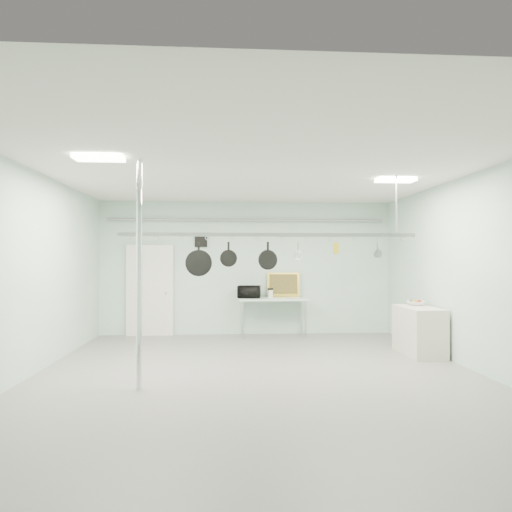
{
  "coord_description": "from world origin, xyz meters",
  "views": [
    {
      "loc": [
        -0.5,
        -7.02,
        1.8
      ],
      "look_at": [
        0.03,
        1.0,
        1.86
      ],
      "focal_mm": 32.0,
      "sensor_mm": 36.0,
      "label": 1
    }
  ],
  "objects": [
    {
      "name": "floor",
      "position": [
        0.0,
        0.0,
        0.0
      ],
      "size": [
        8.0,
        8.0,
        0.0
      ],
      "primitive_type": "plane",
      "color": "gray",
      "rests_on": "ground"
    },
    {
      "name": "ceiling",
      "position": [
        0.0,
        0.0,
        3.19
      ],
      "size": [
        7.0,
        8.0,
        0.02
      ],
      "primitive_type": "cube",
      "color": "silver",
      "rests_on": "back_wall"
    },
    {
      "name": "back_wall",
      "position": [
        0.0,
        3.99,
        1.6
      ],
      "size": [
        7.0,
        0.02,
        3.2
      ],
      "primitive_type": "cube",
      "color": "silver",
      "rests_on": "floor"
    },
    {
      "name": "right_wall",
      "position": [
        3.49,
        0.0,
        1.6
      ],
      "size": [
        0.02,
        8.0,
        3.2
      ],
      "primitive_type": "cube",
      "color": "silver",
      "rests_on": "floor"
    },
    {
      "name": "door",
      "position": [
        -2.3,
        3.94,
        1.05
      ],
      "size": [
        1.1,
        0.1,
        2.2
      ],
      "primitive_type": "cube",
      "color": "silver",
      "rests_on": "floor"
    },
    {
      "name": "wall_vent",
      "position": [
        -1.1,
        3.97,
        2.25
      ],
      "size": [
        0.3,
        0.04,
        0.3
      ],
      "primitive_type": "cube",
      "color": "black",
      "rests_on": "back_wall"
    },
    {
      "name": "conduit_pipe",
      "position": [
        0.0,
        3.9,
        2.75
      ],
      "size": [
        6.6,
        0.07,
        0.07
      ],
      "primitive_type": "cylinder",
      "rotation": [
        0.0,
        1.57,
        0.0
      ],
      "color": "gray",
      "rests_on": "back_wall"
    },
    {
      "name": "chrome_pole",
      "position": [
        -1.7,
        -0.6,
        1.6
      ],
      "size": [
        0.08,
        0.08,
        3.2
      ],
      "primitive_type": "cylinder",
      "color": "silver",
      "rests_on": "floor"
    },
    {
      "name": "prep_table",
      "position": [
        0.6,
        3.6,
        0.83
      ],
      "size": [
        1.6,
        0.7,
        0.91
      ],
      "color": "silver",
      "rests_on": "floor"
    },
    {
      "name": "side_cabinet",
      "position": [
        3.15,
        1.4,
        0.45
      ],
      "size": [
        0.6,
        1.2,
        0.9
      ],
      "primitive_type": "cube",
      "color": "beige",
      "rests_on": "floor"
    },
    {
      "name": "pot_rack",
      "position": [
        0.2,
        0.3,
        2.23
      ],
      "size": [
        4.8,
        0.06,
        1.0
      ],
      "color": "#B7B7BC",
      "rests_on": "ceiling"
    },
    {
      "name": "light_panel_left",
      "position": [
        -2.2,
        -0.8,
        3.16
      ],
      "size": [
        0.65,
        0.3,
        0.05
      ],
      "primitive_type": "cube",
      "color": "white",
      "rests_on": "ceiling"
    },
    {
      "name": "light_panel_right",
      "position": [
        2.4,
        0.6,
        3.16
      ],
      "size": [
        0.65,
        0.3,
        0.05
      ],
      "primitive_type": "cube",
      "color": "white",
      "rests_on": "ceiling"
    },
    {
      "name": "microwave",
      "position": [
        0.04,
        3.61,
        1.05
      ],
      "size": [
        0.57,
        0.43,
        0.29
      ],
      "primitive_type": "imported",
      "rotation": [
        0.0,
        0.0,
        2.98
      ],
      "color": "black",
      "rests_on": "prep_table"
    },
    {
      "name": "coffee_canister",
      "position": [
        0.54,
        3.62,
        1.0
      ],
      "size": [
        0.14,
        0.14,
        0.18
      ],
      "primitive_type": "cylinder",
      "rotation": [
        0.0,
        0.0,
        -0.11
      ],
      "color": "white",
      "rests_on": "prep_table"
    },
    {
      "name": "painting_large",
      "position": [
        0.88,
        3.9,
        1.2
      ],
      "size": [
        0.78,
        0.16,
        0.58
      ],
      "primitive_type": "cube",
      "rotation": [
        -0.14,
        0.0,
        -0.04
      ],
      "color": "gold",
      "rests_on": "prep_table"
    },
    {
      "name": "painting_small",
      "position": [
        1.1,
        3.9,
        1.03
      ],
      "size": [
        0.3,
        0.1,
        0.25
      ],
      "primitive_type": "cube",
      "rotation": [
        -0.17,
        0.0,
        -0.06
      ],
      "color": "black",
      "rests_on": "prep_table"
    },
    {
      "name": "fruit_bowl",
      "position": [
        3.21,
        1.69,
        0.94
      ],
      "size": [
        0.45,
        0.45,
        0.09
      ],
      "primitive_type": "imported",
      "rotation": [
        0.0,
        0.0,
        -0.36
      ],
      "color": "silver",
      "rests_on": "side_cabinet"
    },
    {
      "name": "skillet_left",
      "position": [
        -0.93,
        0.3,
        1.81
      ],
      "size": [
        0.42,
        0.07,
        0.56
      ],
      "primitive_type": null,
      "rotation": [
        0.0,
        0.0,
        0.02
      ],
      "color": "black",
      "rests_on": "pot_rack"
    },
    {
      "name": "skillet_mid",
      "position": [
        -0.46,
        0.3,
        1.9
      ],
      "size": [
        0.27,
        0.08,
        0.38
      ],
      "primitive_type": null,
      "rotation": [
        0.0,
        0.0,
        -0.09
      ],
      "color": "black",
      "rests_on": "pot_rack"
    },
    {
      "name": "skillet_right",
      "position": [
        0.18,
        0.3,
        1.87
      ],
      "size": [
        0.32,
        0.13,
        0.42
      ],
      "primitive_type": null,
      "rotation": [
        0.0,
        0.0,
        0.22
      ],
      "color": "black",
      "rests_on": "pot_rack"
    },
    {
      "name": "whisk",
      "position": [
        0.67,
        0.3,
        1.93
      ],
      "size": [
        0.19,
        0.19,
        0.31
      ],
      "primitive_type": null,
      "rotation": [
        0.0,
        0.0,
        0.19
      ],
      "color": "silver",
      "rests_on": "pot_rack"
    },
    {
      "name": "grater",
      "position": [
        1.29,
        0.3,
        1.98
      ],
      "size": [
        0.08,
        0.04,
        0.2
      ],
      "primitive_type": null,
      "rotation": [
        0.0,
        0.0,
        -0.31
      ],
      "color": "gold",
      "rests_on": "pot_rack"
    },
    {
      "name": "saucepan",
      "position": [
        1.98,
        0.3,
        1.95
      ],
      "size": [
        0.16,
        0.14,
        0.26
      ],
      "primitive_type": null,
      "rotation": [
        0.0,
        0.0,
        0.38
      ],
      "color": "#A7A6AB",
      "rests_on": "pot_rack"
    },
    {
      "name": "fruit_cluster",
      "position": [
        3.21,
        1.69,
        0.98
      ],
      "size": [
        0.24,
        0.24,
        0.09
      ],
      "primitive_type": null,
      "color": "#A8220F",
      "rests_on": "fruit_bowl"
    }
  ]
}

